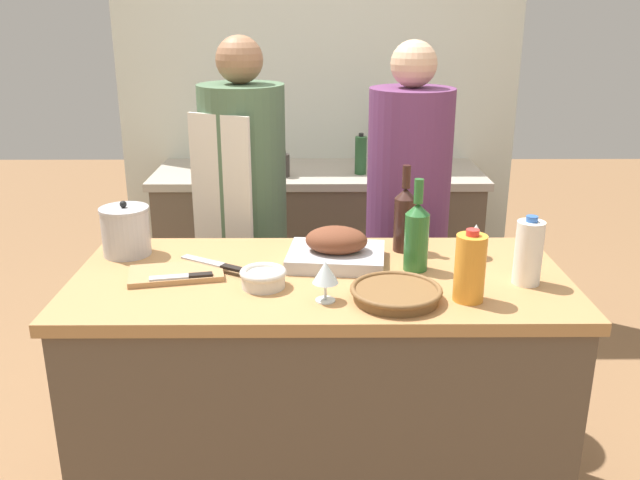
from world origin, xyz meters
TOP-DOWN VIEW (x-y plane):
  - kitchen_island at (0.00, 0.00)m, footprint 1.59×0.73m
  - back_counter at (0.00, 1.49)m, footprint 1.73×0.60m
  - back_wall at (0.00, 1.84)m, footprint 2.23×0.10m
  - roasting_pan at (0.05, 0.10)m, footprint 0.34×0.29m
  - wicker_basket at (0.22, -0.20)m, footprint 0.27×0.27m
  - cutting_board at (-0.46, -0.01)m, footprint 0.32×0.22m
  - stock_pot at (-0.67, 0.20)m, footprint 0.17×0.17m
  - mixing_bowl at (-0.18, -0.10)m, footprint 0.15×0.15m
  - juice_jug at (0.43, -0.20)m, footprint 0.09×0.09m
  - milk_jug at (0.64, -0.08)m, footprint 0.09×0.09m
  - wine_bottle_green at (0.31, 0.04)m, footprint 0.08×0.08m
  - wine_bottle_dark at (0.30, 0.23)m, footprint 0.08×0.08m
  - wine_glass_left at (0.01, -0.21)m, footprint 0.08×0.08m
  - wine_glass_right at (0.53, 0.16)m, footprint 0.08×0.08m
  - knife_chef at (-0.34, 0.04)m, footprint 0.24×0.16m
  - knife_paring at (-0.43, -0.06)m, footprint 0.20×0.07m
  - stand_mixer at (0.41, 1.59)m, footprint 0.18×0.14m
  - condiment_bottle_tall at (-0.18, 1.35)m, footprint 0.06×0.06m
  - condiment_bottle_short at (0.22, 1.41)m, footprint 0.06×0.06m
  - condiment_bottle_extra at (-0.52, 1.52)m, footprint 0.06×0.06m
  - person_cook_aproned at (-0.32, 0.73)m, footprint 0.38×0.40m
  - person_cook_guest at (0.38, 0.74)m, footprint 0.35×0.35m

SIDE VIEW (x-z plane):
  - back_counter at x=0.00m, z-range 0.00..0.92m
  - kitchen_island at x=0.00m, z-range 0.00..0.92m
  - person_cook_guest at x=0.38m, z-range 0.08..1.70m
  - person_cook_aproned at x=-0.32m, z-range 0.08..1.72m
  - cutting_board at x=-0.46m, z-range 0.92..0.94m
  - knife_chef at x=-0.34m, z-range 0.94..0.94m
  - knife_paring at x=-0.43m, z-range 0.94..0.94m
  - wicker_basket at x=0.22m, z-range 0.92..0.96m
  - mixing_bowl at x=-0.18m, z-range 0.92..0.98m
  - roasting_pan at x=0.05m, z-range 0.90..1.03m
  - condiment_bottle_tall at x=-0.18m, z-range 0.91..1.04m
  - wine_glass_right at x=0.53m, z-range 0.94..1.06m
  - stock_pot at x=-0.67m, z-range 0.91..1.10m
  - wine_glass_left at x=0.01m, z-range 0.94..1.07m
  - condiment_bottle_extra at x=-0.52m, z-range 0.91..1.12m
  - condiment_bottle_short at x=0.22m, z-range 0.91..1.12m
  - juice_jug at x=0.43m, z-range 0.91..1.13m
  - milk_jug at x=0.64m, z-range 0.91..1.13m
  - wine_bottle_green at x=0.31m, z-range 0.89..1.19m
  - wine_bottle_dark at x=0.30m, z-range 0.89..1.19m
  - stand_mixer at x=0.41m, z-range 0.89..1.21m
  - back_wall at x=0.00m, z-range 0.00..2.55m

